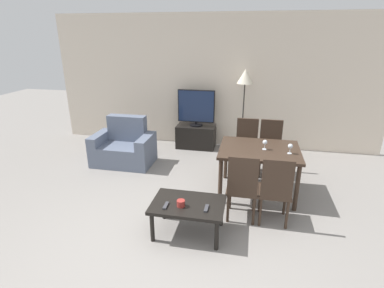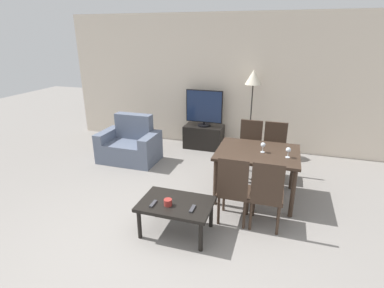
{
  "view_description": "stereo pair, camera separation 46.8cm",
  "coord_description": "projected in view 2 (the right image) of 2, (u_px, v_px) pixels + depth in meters",
  "views": [
    {
      "loc": [
        0.83,
        -2.55,
        2.3
      ],
      "look_at": [
        -0.06,
        1.83,
        0.65
      ],
      "focal_mm": 28.0,
      "sensor_mm": 36.0,
      "label": 1
    },
    {
      "loc": [
        1.28,
        -2.43,
        2.3
      ],
      "look_at": [
        -0.06,
        1.83,
        0.65
      ],
      "focal_mm": 28.0,
      "sensor_mm": 36.0,
      "label": 2
    }
  ],
  "objects": [
    {
      "name": "armchair",
      "position": [
        130.0,
        145.0,
        5.71
      ],
      "size": [
        1.09,
        0.7,
        0.86
      ],
      "color": "slate",
      "rests_on": "ground_plane"
    },
    {
      "name": "coffee_table",
      "position": [
        176.0,
        206.0,
        3.58
      ],
      "size": [
        0.86,
        0.58,
        0.42
      ],
      "color": "black",
      "rests_on": "ground_plane"
    },
    {
      "name": "ground_plane",
      "position": [
        148.0,
        253.0,
        3.34
      ],
      "size": [
        18.0,
        18.0,
        0.0
      ],
      "primitive_type": "plane",
      "color": "gray"
    },
    {
      "name": "wine_glass_center",
      "position": [
        263.0,
        145.0,
        4.19
      ],
      "size": [
        0.07,
        0.07,
        0.15
      ],
      "color": "silver",
      "rests_on": "dining_table"
    },
    {
      "name": "tv",
      "position": [
        204.0,
        108.0,
        6.15
      ],
      "size": [
        0.77,
        0.27,
        0.75
      ],
      "color": "black",
      "rests_on": "tv_stand"
    },
    {
      "name": "dining_chair_far_left",
      "position": [
        250.0,
        146.0,
        5.1
      ],
      "size": [
        0.4,
        0.4,
        0.93
      ],
      "color": "#38281E",
      "rests_on": "ground_plane"
    },
    {
      "name": "dining_chair_near_right",
      "position": [
        267.0,
        193.0,
        3.59
      ],
      "size": [
        0.4,
        0.4,
        0.93
      ],
      "color": "#38281E",
      "rests_on": "ground_plane"
    },
    {
      "name": "remote_primary",
      "position": [
        192.0,
        209.0,
        3.41
      ],
      "size": [
        0.04,
        0.15,
        0.02
      ],
      "color": "#38383D",
      "rests_on": "coffee_table"
    },
    {
      "name": "wall_back",
      "position": [
        222.0,
        83.0,
        6.16
      ],
      "size": [
        6.83,
        0.06,
        2.7
      ],
      "color": "beige",
      "rests_on": "ground_plane"
    },
    {
      "name": "cup_white_near",
      "position": [
        168.0,
        202.0,
        3.49
      ],
      "size": [
        0.1,
        0.1,
        0.08
      ],
      "color": "maroon",
      "rests_on": "coffee_table"
    },
    {
      "name": "dining_chair_near",
      "position": [
        233.0,
        188.0,
        3.71
      ],
      "size": [
        0.4,
        0.4,
        0.93
      ],
      "color": "#38281E",
      "rests_on": "ground_plane"
    },
    {
      "name": "remote_secondary",
      "position": [
        153.0,
        204.0,
        3.51
      ],
      "size": [
        0.04,
        0.15,
        0.02
      ],
      "color": "#38383D",
      "rests_on": "coffee_table"
    },
    {
      "name": "tv_stand",
      "position": [
        204.0,
        137.0,
        6.37
      ],
      "size": [
        0.81,
        0.45,
        0.48
      ],
      "color": "black",
      "rests_on": "ground_plane"
    },
    {
      "name": "wine_glass_left",
      "position": [
        288.0,
        150.0,
        4.02
      ],
      "size": [
        0.07,
        0.07,
        0.15
      ],
      "color": "silver",
      "rests_on": "dining_table"
    },
    {
      "name": "dining_table",
      "position": [
        257.0,
        157.0,
        4.3
      ],
      "size": [
        1.16,
        0.93,
        0.73
      ],
      "color": "#38281E",
      "rests_on": "ground_plane"
    },
    {
      "name": "dining_chair_far",
      "position": [
        274.0,
        148.0,
        4.99
      ],
      "size": [
        0.4,
        0.4,
        0.93
      ],
      "color": "#38281E",
      "rests_on": "ground_plane"
    },
    {
      "name": "floor_lamp",
      "position": [
        253.0,
        82.0,
        5.64
      ],
      "size": [
        0.31,
        0.31,
        1.67
      ],
      "color": "black",
      "rests_on": "ground_plane"
    }
  ]
}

